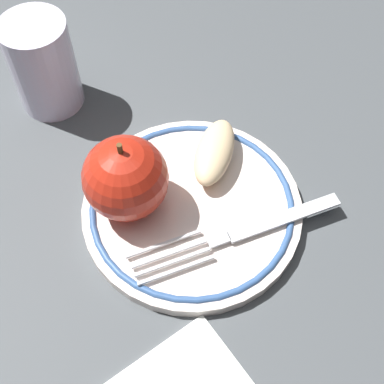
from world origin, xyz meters
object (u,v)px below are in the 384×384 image
Objects in this scene: plate at (192,208)px; apple_red_whole at (125,178)px; drinking_glass at (43,65)px; apple_slice_front at (214,152)px; fork at (245,232)px.

apple_red_whole is at bearing 128.98° from plate.
drinking_glass is at bearing 75.81° from apple_red_whole.
plate is 2.59× the size of apple_slice_front.
apple_slice_front is at bearing -16.93° from apple_red_whole.
apple_red_whole and drinking_glass have the same top height.
drinking_glass is at bearing -62.65° from fork.
plate is 1.09× the size of fork.
fork is 0.25m from drinking_glass.
apple_red_whole is (-0.03, 0.04, 0.04)m from plate.
apple_slice_front is (0.08, -0.03, -0.02)m from apple_red_whole.
apple_red_whole reaches higher than fork.
apple_slice_front is at bearing 19.25° from plate.
plate is 2.39× the size of apple_red_whole.
fork reaches higher than plate.
plate is 2.02× the size of drinking_glass.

